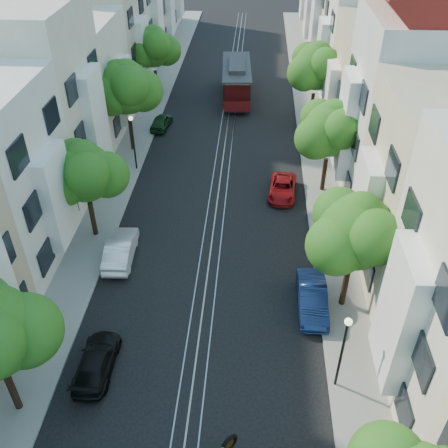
% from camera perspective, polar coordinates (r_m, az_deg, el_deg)
% --- Properties ---
extents(ground, '(200.00, 200.00, 0.00)m').
position_cam_1_polar(ground, '(42.28, 0.24, 10.08)').
color(ground, black).
rests_on(ground, ground).
extents(sidewalk_east, '(2.50, 80.00, 0.12)m').
position_cam_1_polar(sidewalk_east, '(42.49, 10.19, 9.71)').
color(sidewalk_east, gray).
rests_on(sidewalk_east, ground).
extents(sidewalk_west, '(2.50, 80.00, 0.12)m').
position_cam_1_polar(sidewalk_west, '(43.26, -9.55, 10.29)').
color(sidewalk_west, gray).
rests_on(sidewalk_west, ground).
extents(rail_left, '(0.06, 80.00, 0.02)m').
position_cam_1_polar(rail_left, '(42.31, -0.52, 10.11)').
color(rail_left, gray).
rests_on(rail_left, ground).
extents(rail_slot, '(0.06, 80.00, 0.02)m').
position_cam_1_polar(rail_slot, '(42.28, 0.24, 10.09)').
color(rail_slot, gray).
rests_on(rail_slot, ground).
extents(rail_right, '(0.06, 80.00, 0.02)m').
position_cam_1_polar(rail_right, '(42.25, 0.99, 10.06)').
color(rail_right, gray).
rests_on(rail_right, ground).
extents(lane_line, '(0.08, 80.00, 0.01)m').
position_cam_1_polar(lane_line, '(42.28, 0.24, 10.08)').
color(lane_line, tan).
rests_on(lane_line, ground).
extents(townhouses_east, '(7.75, 72.00, 12.00)m').
position_cam_1_polar(townhouses_east, '(41.22, 17.61, 15.54)').
color(townhouses_east, beige).
rests_on(townhouses_east, ground).
extents(townhouses_west, '(7.75, 72.00, 11.76)m').
position_cam_1_polar(townhouses_west, '(42.54, -16.62, 16.21)').
color(townhouses_west, silver).
rests_on(townhouses_west, ground).
extents(tree_e_b, '(4.93, 4.08, 6.68)m').
position_cam_1_polar(tree_e_b, '(24.03, 14.94, -1.05)').
color(tree_e_b, black).
rests_on(tree_e_b, ground).
extents(tree_e_c, '(4.84, 3.99, 6.52)m').
position_cam_1_polar(tree_e_c, '(33.37, 12.14, 10.39)').
color(tree_e_c, black).
rests_on(tree_e_c, ground).
extents(tree_e_d, '(5.01, 4.16, 6.85)m').
position_cam_1_polar(tree_e_d, '(43.36, 10.58, 17.16)').
color(tree_e_d, black).
rests_on(tree_e_d, ground).
extents(tree_w_b, '(4.72, 3.87, 6.27)m').
position_cam_1_polar(tree_w_b, '(29.36, -15.59, 5.53)').
color(tree_w_b, black).
rests_on(tree_w_b, ground).
extents(tree_w_c, '(5.13, 4.28, 7.09)m').
position_cam_1_polar(tree_w_c, '(38.54, -11.07, 14.93)').
color(tree_w_c, black).
rests_on(tree_w_c, ground).
extents(tree_w_d, '(4.84, 3.99, 6.52)m').
position_cam_1_polar(tree_w_d, '(48.82, -8.03, 19.28)').
color(tree_w_d, black).
rests_on(tree_w_d, ground).
extents(lamp_east, '(0.32, 0.32, 4.16)m').
position_cam_1_polar(lamp_east, '(21.55, 13.54, -13.10)').
color(lamp_east, black).
rests_on(lamp_east, ground).
extents(lamp_west, '(0.32, 0.32, 4.16)m').
position_cam_1_polar(lamp_west, '(36.60, -10.39, 9.98)').
color(lamp_west, black).
rests_on(lamp_west, ground).
extents(cable_car, '(3.04, 8.42, 3.19)m').
position_cam_1_polar(cable_car, '(48.76, 1.44, 16.21)').
color(cable_car, black).
rests_on(cable_car, ground).
extents(parked_car_e_mid, '(1.46, 4.06, 1.33)m').
position_cam_1_polar(parked_car_e_mid, '(26.19, 10.04, -8.33)').
color(parked_car_e_mid, '#0E1E47').
rests_on(parked_car_e_mid, ground).
extents(parked_car_e_far, '(2.17, 4.02, 1.07)m').
position_cam_1_polar(parked_car_e_far, '(34.43, 6.69, 4.09)').
color(parked_car_e_far, maroon).
rests_on(parked_car_e_far, ground).
extents(parked_car_w_near, '(1.58, 3.87, 1.12)m').
position_cam_1_polar(parked_car_w_near, '(24.00, -14.36, -14.97)').
color(parked_car_w_near, black).
rests_on(parked_car_w_near, ground).
extents(parked_car_w_mid, '(1.64, 4.22, 1.37)m').
position_cam_1_polar(parked_car_w_mid, '(29.29, -11.73, -2.81)').
color(parked_car_w_mid, white).
rests_on(parked_car_w_mid, ground).
extents(parked_car_w_far, '(1.69, 3.47, 1.14)m').
position_cam_1_polar(parked_car_w_far, '(43.69, -7.17, 11.53)').
color(parked_car_w_far, '#143218').
rests_on(parked_car_w_far, ground).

